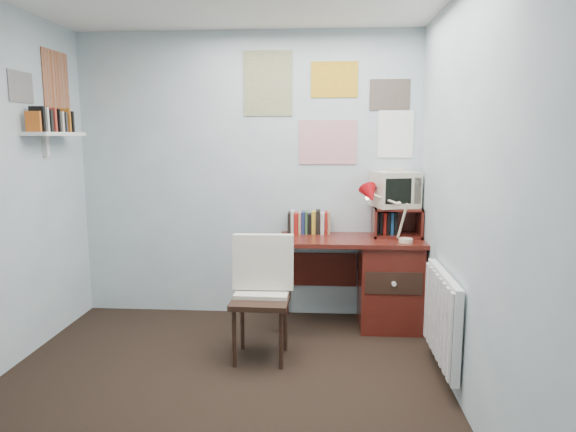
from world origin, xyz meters
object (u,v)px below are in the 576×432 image
crt_tv (395,188)px  desk_lamp (407,217)px  tv_riser (397,222)px  desk_chair (260,301)px  desk (382,280)px  radiator (442,317)px  wall_shelf (55,134)px

crt_tv → desk_lamp: bearing=-94.0°
tv_riser → desk_chair: bearing=-141.9°
desk → radiator: size_ratio=1.50×
desk_lamp → radiator: size_ratio=0.51×
desk_chair → wall_shelf: size_ratio=1.40×
desk_lamp → crt_tv: (-0.06, 0.27, 0.21)m
desk → wall_shelf: wall_shelf is taller
desk → crt_tv: size_ratio=3.49×
desk → tv_riser: size_ratio=3.00×
desk_lamp → crt_tv: 0.35m
desk_chair → wall_shelf: bearing=169.5°
wall_shelf → desk_lamp: bearing=4.9°
radiator → wall_shelf: size_ratio=1.29×
tv_riser → crt_tv: (-0.02, 0.02, 0.29)m
tv_riser → wall_shelf: size_ratio=0.65×
radiator → wall_shelf: (-2.86, 0.55, 1.20)m
desk_chair → tv_riser: bearing=39.6°
desk → desk_chair: bearing=-142.6°
wall_shelf → desk: bearing=8.4°
desk → desk_chair: desk_chair is taller
tv_riser → desk: bearing=-137.0°
desk_chair → tv_riser: size_ratio=2.17×
radiator → crt_tv: bearing=100.2°
desk → tv_riser: (0.12, 0.11, 0.48)m
desk_chair → wall_shelf: (-1.62, 0.35, 1.19)m
desk → radiator: (0.29, -0.93, 0.01)m
radiator → wall_shelf: bearing=169.1°
desk → crt_tv: crt_tv is taller
desk_chair → radiator: (1.24, -0.20, -0.01)m
desk_lamp → desk_chair: bearing=-146.9°
desk → desk_lamp: 0.60m
desk → tv_riser: tv_riser is taller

